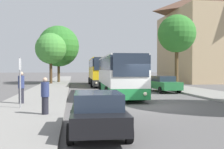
{
  "coord_description": "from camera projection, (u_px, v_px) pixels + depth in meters",
  "views": [
    {
      "loc": [
        -4.6,
        -14.62,
        2.19
      ],
      "look_at": [
        -0.84,
        10.26,
        1.66
      ],
      "focal_mm": 42.0,
      "sensor_mm": 36.0,
      "label": 1
    }
  ],
  "objects": [
    {
      "name": "parked_car_right_near",
      "position": [
        163.0,
        84.0,
        25.0
      ],
      "size": [
        2.17,
        4.72,
        1.53
      ],
      "rotation": [
        0.0,
        0.0,
        3.19
      ],
      "color": "#236B38",
      "rests_on": "ground_plane"
    },
    {
      "name": "tree_right_mid",
      "position": [
        177.0,
        34.0,
        28.78
      ],
      "size": [
        4.16,
        4.16,
        8.02
      ],
      "color": "#513D23",
      "rests_on": "sidewalk_right"
    },
    {
      "name": "tree_left_far",
      "position": [
        59.0,
        46.0,
        41.07
      ],
      "size": [
        6.41,
        6.41,
        8.83
      ],
      "color": "#513D23",
      "rests_on": "sidewalk_left"
    },
    {
      "name": "bus_stop_sign",
      "position": [
        20.0,
        77.0,
        13.73
      ],
      "size": [
        0.08,
        0.45,
        2.65
      ],
      "color": "gray",
      "rests_on": "sidewalk_left"
    },
    {
      "name": "tree_left_near",
      "position": [
        51.0,
        49.0,
        36.85
      ],
      "size": [
        4.35,
        4.35,
        7.1
      ],
      "color": "#47331E",
      "rests_on": "sidewalk_left"
    },
    {
      "name": "bus_middle",
      "position": [
        100.0,
        71.0,
        34.75
      ],
      "size": [
        3.02,
        12.19,
        3.53
      ],
      "rotation": [
        0.0,
        0.0,
        -0.03
      ],
      "color": "#2D2D2D",
      "rests_on": "ground_plane"
    },
    {
      "name": "sidewalk_left",
      "position": [
        28.0,
        108.0,
        14.14
      ],
      "size": [
        4.0,
        120.0,
        0.15
      ],
      "primitive_type": "cube",
      "color": "gray",
      "rests_on": "ground_plane"
    },
    {
      "name": "parked_car_left_curb",
      "position": [
        98.0,
        112.0,
        8.82
      ],
      "size": [
        2.03,
        3.98,
        1.42
      ],
      "rotation": [
        0.0,
        0.0,
        -0.04
      ],
      "color": "black",
      "rests_on": "ground_plane"
    },
    {
      "name": "ground_plane",
      "position": [
        153.0,
        107.0,
        15.19
      ],
      "size": [
        300.0,
        300.0,
        0.0
      ],
      "primitive_type": "plane",
      "color": "#565454",
      "rests_on": "ground"
    },
    {
      "name": "pedestrian_waiting_far",
      "position": [
        45.0,
        96.0,
        11.78
      ],
      "size": [
        0.36,
        0.36,
        1.66
      ],
      "rotation": [
        0.0,
        0.0,
        5.67
      ],
      "color": "#23232D",
      "rests_on": "sidewalk_left"
    },
    {
      "name": "building_right_background",
      "position": [
        218.0,
        34.0,
        45.22
      ],
      "size": [
        16.7,
        15.42,
        16.41
      ],
      "color": "tan",
      "rests_on": "ground_plane"
    },
    {
      "name": "pedestrian_waiting_near",
      "position": [
        21.0,
        87.0,
        15.52
      ],
      "size": [
        0.36,
        0.36,
        1.89
      ],
      "rotation": [
        0.0,
        0.0,
        2.88
      ],
      "color": "#23232D",
      "rests_on": "sidewalk_left"
    },
    {
      "name": "bus_front",
      "position": [
        119.0,
        75.0,
        21.19
      ],
      "size": [
        3.03,
        10.72,
        3.19
      ],
      "rotation": [
        0.0,
        0.0,
        -0.03
      ],
      "color": "#238942",
      "rests_on": "ground_plane"
    }
  ]
}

